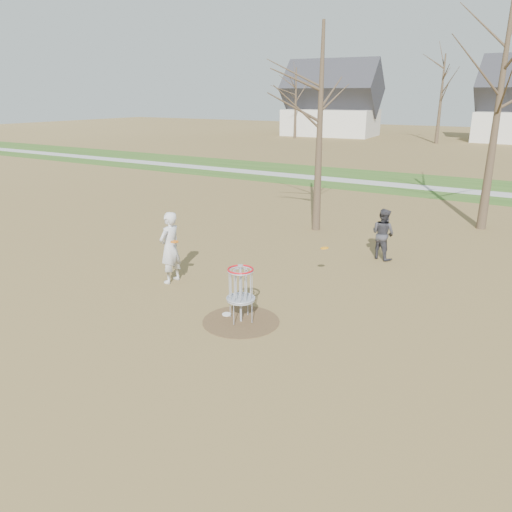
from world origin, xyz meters
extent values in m
plane|color=brown|center=(0.00, 0.00, 0.00)|extent=(160.00, 160.00, 0.00)
cube|color=#2D5119|center=(0.00, 21.00, 0.01)|extent=(160.00, 8.00, 0.01)
cube|color=#9E9E99|center=(0.00, 20.00, 0.01)|extent=(160.00, 1.50, 0.01)
cylinder|color=#47331E|center=(0.00, 0.00, 0.01)|extent=(1.80, 1.80, 0.01)
imported|color=silver|center=(-3.07, 1.16, 1.00)|extent=(0.50, 0.74, 2.01)
imported|color=#353439|center=(1.32, 6.27, 0.82)|extent=(0.96, 0.86, 1.64)
cylinder|color=silver|center=(-0.48, 0.12, 0.02)|extent=(0.22, 0.22, 0.02)
cylinder|color=orange|center=(0.60, 3.33, 1.01)|extent=(0.22, 0.22, 0.05)
cylinder|color=orange|center=(-2.74, 0.97, 1.27)|extent=(0.22, 0.22, 0.02)
cylinder|color=#9EA3AD|center=(0.00, 0.00, 0.68)|extent=(0.05, 0.05, 1.35)
cylinder|color=#9EA3AD|center=(0.00, 0.00, 0.55)|extent=(0.64, 0.64, 0.04)
torus|color=#9EA3AD|center=(0.00, 0.00, 1.25)|extent=(0.60, 0.60, 0.04)
torus|color=red|center=(0.00, 0.00, 1.28)|extent=(0.60, 0.60, 0.04)
cone|color=#382B1E|center=(-2.00, 8.50, 3.75)|extent=(0.32, 0.32, 7.50)
cone|color=#382B1E|center=(3.50, 12.00, 4.25)|extent=(0.36, 0.36, 8.50)
cone|color=#382B1E|center=(-22.00, 46.00, 4.00)|extent=(0.36, 0.36, 8.00)
cone|color=#382B1E|center=(-6.00, 48.00, 4.50)|extent=(0.40, 0.40, 9.00)
cube|color=silver|center=(-20.00, 52.00, 1.60)|extent=(11.46, 7.75, 3.20)
pyramid|color=#2D2D33|center=(-20.00, 52.00, 4.98)|extent=(12.01, 7.79, 3.55)
camera|label=1|loc=(5.77, -8.85, 5.03)|focal=35.00mm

